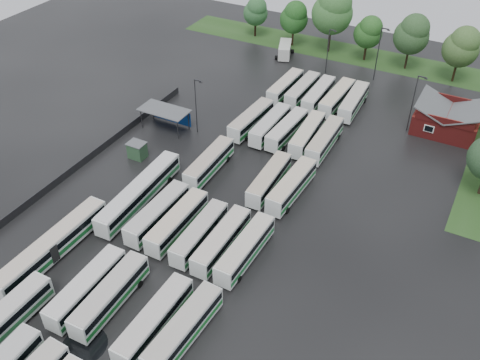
% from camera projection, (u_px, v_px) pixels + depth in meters
% --- Properties ---
extents(ground, '(160.00, 160.00, 0.00)m').
position_uv_depth(ground, '(182.00, 242.00, 67.71)').
color(ground, black).
rests_on(ground, ground).
extents(brick_building, '(10.07, 8.60, 5.39)m').
position_uv_depth(brick_building, '(446.00, 121.00, 87.56)').
color(brick_building, maroon).
rests_on(brick_building, ground).
extents(wash_shed, '(8.20, 4.20, 3.58)m').
position_uv_depth(wash_shed, '(166.00, 112.00, 87.77)').
color(wash_shed, '#2D2D30').
rests_on(wash_shed, ground).
extents(utility_hut, '(2.70, 2.20, 2.62)m').
position_uv_depth(utility_hut, '(137.00, 150.00, 81.80)').
color(utility_hut, '#26472A').
rests_on(utility_hut, ground).
extents(grass_strip_north, '(80.00, 10.00, 0.01)m').
position_uv_depth(grass_strip_north, '(358.00, 55.00, 112.37)').
color(grass_strip_north, '#224417').
rests_on(grass_strip_north, ground).
extents(west_fence, '(0.10, 50.00, 1.20)m').
position_uv_depth(west_fence, '(88.00, 159.00, 81.26)').
color(west_fence, '#2D2D30').
rests_on(west_fence, ground).
extents(bus_r1c0, '(2.62, 11.42, 3.17)m').
position_uv_depth(bus_r1c0, '(87.00, 287.00, 59.43)').
color(bus_r1c0, silver).
rests_on(bus_r1c0, ground).
extents(bus_r1c1, '(2.73, 11.47, 3.18)m').
position_uv_depth(bus_r1c1, '(110.00, 295.00, 58.55)').
color(bus_r1c1, silver).
rests_on(bus_r1c1, ground).
extents(bus_r1c3, '(2.49, 11.47, 3.19)m').
position_uv_depth(bus_r1c3, '(154.00, 320.00, 55.85)').
color(bus_r1c3, silver).
rests_on(bus_r1c3, ground).
extents(bus_r1c4, '(2.90, 11.46, 3.16)m').
position_uv_depth(bus_r1c4, '(184.00, 329.00, 55.00)').
color(bus_r1c4, silver).
rests_on(bus_r1c4, ground).
extents(bus_r2c0, '(2.58, 11.48, 3.19)m').
position_uv_depth(bus_r2c0, '(158.00, 213.00, 69.40)').
color(bus_r2c0, silver).
rests_on(bus_r2c0, ground).
extents(bus_r2c1, '(2.43, 11.36, 3.16)m').
position_uv_depth(bus_r2c1, '(177.00, 222.00, 68.11)').
color(bus_r2c1, silver).
rests_on(bus_r2c1, ground).
extents(bus_r2c2, '(2.52, 10.91, 3.02)m').
position_uv_depth(bus_r2c2, '(200.00, 233.00, 66.55)').
color(bus_r2c2, silver).
rests_on(bus_r2c2, ground).
extents(bus_r2c3, '(2.40, 11.15, 3.10)m').
position_uv_depth(bus_r2c3, '(222.00, 241.00, 65.41)').
color(bus_r2c3, silver).
rests_on(bus_r2c3, ground).
extents(bus_r2c4, '(2.58, 11.26, 3.12)m').
position_uv_depth(bus_r2c4, '(245.00, 249.00, 64.27)').
color(bus_r2c4, silver).
rests_on(bus_r2c4, ground).
extents(bus_r3c0, '(2.60, 11.24, 3.12)m').
position_uv_depth(bus_r3c0, '(209.00, 163.00, 78.49)').
color(bus_r3c0, silver).
rests_on(bus_r3c0, ground).
extents(bus_r3c3, '(2.68, 11.06, 3.06)m').
position_uv_depth(bus_r3c3, '(269.00, 179.00, 75.34)').
color(bus_r3c3, silver).
rests_on(bus_r3c3, ground).
extents(bus_r3c4, '(2.90, 11.49, 3.17)m').
position_uv_depth(bus_r3c4, '(292.00, 186.00, 74.05)').
color(bus_r3c4, silver).
rests_on(bus_r3c4, ground).
extents(bus_r4c0, '(2.98, 11.43, 3.15)m').
position_uv_depth(bus_r4c0, '(251.00, 120.00, 88.18)').
color(bus_r4c0, silver).
rests_on(bus_r4c0, ground).
extents(bus_r4c1, '(2.48, 11.10, 3.08)m').
position_uv_depth(bus_r4c1, '(270.00, 125.00, 86.91)').
color(bus_r4c1, silver).
rests_on(bus_r4c1, ground).
extents(bus_r4c2, '(2.89, 11.11, 3.06)m').
position_uv_depth(bus_r4c2, '(287.00, 129.00, 85.88)').
color(bus_r4c2, silver).
rests_on(bus_r4c2, ground).
extents(bus_r4c3, '(2.93, 11.31, 3.12)m').
position_uv_depth(bus_r4c3, '(307.00, 134.00, 84.65)').
color(bus_r4c3, silver).
rests_on(bus_r4c3, ground).
extents(bus_r4c4, '(2.59, 11.35, 3.15)m').
position_uv_depth(bus_r4c4, '(325.00, 140.00, 83.35)').
color(bus_r4c4, silver).
rests_on(bus_r4c4, ground).
extents(bus_r5c0, '(2.62, 11.02, 3.05)m').
position_uv_depth(bus_r5c0, '(285.00, 86.00, 97.61)').
color(bus_r5c0, silver).
rests_on(bus_r5c0, ground).
extents(bus_r5c1, '(2.53, 10.97, 3.04)m').
position_uv_depth(bus_r5c1, '(302.00, 90.00, 96.61)').
color(bus_r5c1, silver).
rests_on(bus_r5c1, ground).
extents(bus_r5c2, '(2.47, 11.14, 3.10)m').
position_uv_depth(bus_r5c2, '(318.00, 94.00, 95.12)').
color(bus_r5c2, silver).
rests_on(bus_r5c2, ground).
extents(bus_r5c3, '(2.80, 11.52, 3.18)m').
position_uv_depth(bus_r5c3, '(337.00, 98.00, 94.07)').
color(bus_r5c3, silver).
rests_on(bus_r5c3, ground).
extents(bus_r5c4, '(2.85, 11.40, 3.15)m').
position_uv_depth(bus_r5c4, '(354.00, 102.00, 93.02)').
color(bus_r5c4, silver).
rests_on(bus_r5c4, ground).
extents(artic_bus_west_b, '(3.08, 17.20, 3.18)m').
position_uv_depth(artic_bus_west_b, '(140.00, 192.00, 72.90)').
color(artic_bus_west_b, silver).
rests_on(artic_bus_west_b, ground).
extents(artic_bus_west_c, '(2.64, 17.13, 3.17)m').
position_uv_depth(artic_bus_west_c, '(53.00, 246.00, 64.58)').
color(artic_bus_west_c, silver).
rests_on(artic_bus_west_c, ground).
extents(minibus, '(4.33, 6.72, 2.75)m').
position_uv_depth(minibus, '(285.00, 49.00, 111.06)').
color(minibus, silver).
rests_on(minibus, ground).
extents(tree_north_0, '(5.40, 5.40, 8.94)m').
position_uv_depth(tree_north_0, '(256.00, 11.00, 116.99)').
color(tree_north_0, black).
rests_on(tree_north_0, ground).
extents(tree_north_1, '(5.96, 5.96, 9.87)m').
position_uv_depth(tree_north_1, '(294.00, 17.00, 112.54)').
color(tree_north_1, '#392517').
rests_on(tree_north_1, ground).
extents(tree_north_2, '(8.41, 8.41, 13.93)m').
position_uv_depth(tree_north_2, '(333.00, 10.00, 108.35)').
color(tree_north_2, black).
rests_on(tree_north_2, ground).
extents(tree_north_3, '(5.73, 5.73, 9.50)m').
position_uv_depth(tree_north_3, '(369.00, 32.00, 106.77)').
color(tree_north_3, black).
rests_on(tree_north_3, ground).
extents(tree_north_4, '(6.85, 6.85, 11.34)m').
position_uv_depth(tree_north_4, '(412.00, 34.00, 102.84)').
color(tree_north_4, black).
rests_on(tree_north_4, ground).
extents(tree_north_5, '(6.71, 6.71, 11.12)m').
position_uv_depth(tree_north_5, '(462.00, 46.00, 98.48)').
color(tree_north_5, '#2F2111').
rests_on(tree_north_5, ground).
extents(lamp_post_ne, '(1.53, 0.30, 9.92)m').
position_uv_depth(lamp_post_ne, '(414.00, 99.00, 85.36)').
color(lamp_post_ne, '#2D2D30').
rests_on(lamp_post_ne, ground).
extents(lamp_post_nw, '(1.48, 0.29, 9.64)m').
position_uv_depth(lamp_post_nw, '(196.00, 102.00, 84.94)').
color(lamp_post_nw, '#2D2D30').
rests_on(lamp_post_nw, ground).
extents(lamp_post_back_w, '(1.39, 0.27, 9.00)m').
position_uv_depth(lamp_post_back_w, '(329.00, 48.00, 102.50)').
color(lamp_post_back_w, '#2D2D30').
rests_on(lamp_post_back_w, ground).
extents(lamp_post_back_e, '(1.61, 0.31, 10.47)m').
position_uv_depth(lamp_post_back_e, '(379.00, 50.00, 99.64)').
color(lamp_post_back_e, '#2D2D30').
rests_on(lamp_post_back_e, ground).
extents(puddle_0, '(4.81, 4.81, 0.01)m').
position_uv_depth(puddle_0, '(85.00, 345.00, 55.48)').
color(puddle_0, black).
rests_on(puddle_0, ground).
extents(puddle_2, '(7.03, 7.03, 0.01)m').
position_uv_depth(puddle_2, '(165.00, 212.00, 72.22)').
color(puddle_2, black).
rests_on(puddle_2, ground).
extents(puddle_3, '(4.30, 4.30, 0.01)m').
position_uv_depth(puddle_3, '(194.00, 258.00, 65.44)').
color(puddle_3, black).
rests_on(puddle_3, ground).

